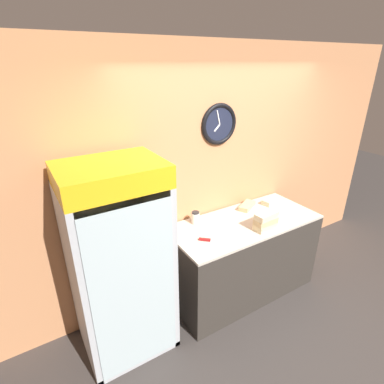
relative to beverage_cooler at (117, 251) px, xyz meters
The scene contains 11 objects.
ground_plane 1.97m from the beverage_cooler, 35.57° to the right, with size 14.00×14.00×0.00m, color #383330.
wall_back 1.47m from the beverage_cooler, 14.03° to the left, with size 5.20×0.10×2.70m.
prep_counter 1.49m from the beverage_cooler, ahead, with size 1.66×0.73×0.92m.
beverage_cooler is the anchor object (origin of this frame).
sandwich_stack_bottom 1.48m from the beverage_cooler, 11.68° to the right, with size 0.25×0.13×0.06m.
sandwich_stack_middle 1.48m from the beverage_cooler, 11.68° to the right, with size 0.25×0.12×0.06m.
sandwich_stack_top 1.49m from the beverage_cooler, 11.68° to the right, with size 0.25×0.14×0.06m.
sandwich_flat_left 1.62m from the beverage_cooler, ahead, with size 0.28×0.22×0.05m.
sandwich_flat_right 1.94m from the beverage_cooler, ahead, with size 0.25×0.15×0.06m.
chefs_knife 0.87m from the beverage_cooler, 12.96° to the right, with size 0.25×0.23×0.02m.
condiment_jar 0.92m from the beverage_cooler, 10.72° to the left, with size 0.09×0.09×0.14m.
Camera 1 is at (-1.96, -1.18, 2.51)m, focal length 28.00 mm.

